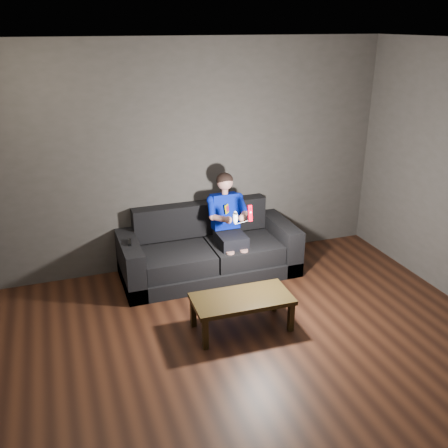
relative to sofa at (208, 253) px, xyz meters
name	(u,v)px	position (x,y,z in m)	size (l,w,h in m)	color
floor	(268,385)	(-0.14, -2.10, -0.26)	(5.00, 5.00, 0.00)	black
back_wall	(185,158)	(-0.14, 0.40, 1.09)	(5.00, 0.04, 2.70)	#393632
ceiling	(282,45)	(-0.14, -2.10, 2.44)	(5.00, 5.00, 0.02)	silver
sofa	(208,253)	(0.00, 0.00, 0.00)	(2.07, 0.90, 0.80)	black
child	(228,218)	(0.24, -0.05, 0.45)	(0.47, 0.58, 1.16)	black
wii_remote_red	(250,213)	(0.32, -0.50, 0.65)	(0.05, 0.07, 0.18)	red
nunchuk_white	(235,218)	(0.16, -0.49, 0.62)	(0.08, 0.11, 0.16)	silver
wii_remote_black	(129,242)	(-0.93, -0.08, 0.32)	(0.06, 0.15, 0.03)	black
coffee_table	(242,301)	(-0.05, -1.23, 0.04)	(0.98, 0.51, 0.35)	black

